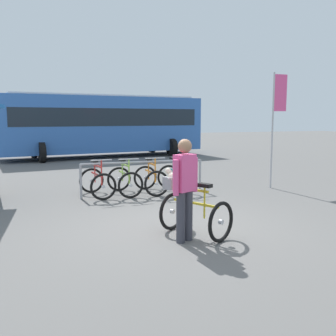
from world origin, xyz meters
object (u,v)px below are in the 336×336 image
racked_bike_red (97,182)px  racked_bike_lime (125,181)px  featured_bicycle (190,206)px  banner_flag (277,108)px  racked_bike_teal (176,178)px  person_with_featured_bike (185,186)px  racked_bike_orange (151,179)px  bus_distant (104,122)px

racked_bike_red → racked_bike_lime: (0.70, -0.02, -0.00)m
featured_bicycle → banner_flag: bearing=38.1°
racked_bike_lime → featured_bicycle: 3.66m
racked_bike_teal → featured_bicycle: 3.80m
person_with_featured_bike → racked_bike_orange: bearing=79.9°
racked_bike_red → person_with_featured_bike: 4.08m
featured_bicycle → bus_distant: 13.56m
racked_bike_red → banner_flag: bearing=-6.1°
bus_distant → banner_flag: banner_flag is taller
racked_bike_lime → racked_bike_teal: same height
racked_bike_lime → featured_bicycle: featured_bicycle is taller
racked_bike_lime → bus_distant: size_ratio=0.11×
racked_bike_red → banner_flag: size_ratio=0.36×
person_with_featured_bike → racked_bike_red: bearing=99.9°
racked_bike_red → featured_bicycle: bearing=-75.8°
racked_bike_red → racked_bike_orange: size_ratio=1.05×
racked_bike_orange → racked_bike_red: bearing=178.5°
racked_bike_orange → person_with_featured_bike: 4.05m
racked_bike_lime → person_with_featured_bike: 4.00m
featured_bicycle → bus_distant: bearing=85.2°
racked_bike_lime → racked_bike_orange: bearing=-1.5°
racked_bike_lime → bus_distant: 10.00m
racked_bike_red → banner_flag: banner_flag is taller
racked_bike_teal → person_with_featured_bike: person_with_featured_bike is taller
racked_bike_lime → banner_flag: (4.23, -0.51, 1.86)m
bus_distant → banner_flag: size_ratio=3.20×
racked_bike_teal → person_with_featured_bike: (-1.40, -3.93, 0.54)m
featured_bicycle → banner_flag: 5.38m
featured_bicycle → bus_distant: (1.14, 13.46, 1.25)m
person_with_featured_bike → bus_distant: (1.36, 13.77, 0.83)m
racked_bike_orange → featured_bicycle: 3.66m
racked_bike_orange → person_with_featured_bike: person_with_featured_bike is taller
bus_distant → racked_bike_orange: bearing=-93.9°
racked_bike_teal → person_with_featured_bike: size_ratio=0.69×
racked_bike_orange → bus_distant: 9.94m
racked_bike_teal → featured_bicycle: bearing=-108.0°
racked_bike_lime → banner_flag: size_ratio=0.35×
racked_bike_red → banner_flag: 5.29m
racked_bike_lime → banner_flag: banner_flag is taller
person_with_featured_bike → bus_distant: size_ratio=0.16×
racked_bike_lime → bus_distant: bus_distant is taller
racked_bike_orange → racked_bike_teal: bearing=-1.5°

